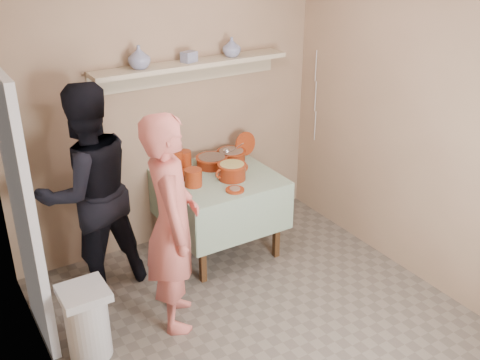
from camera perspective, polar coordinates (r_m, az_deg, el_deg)
ground at (r=4.37m, az=3.59°, el=-15.44°), size 3.50×3.50×0.00m
tile_panel at (r=4.11m, az=-21.10°, el=-3.30°), size 0.06×0.70×2.00m
plate_stack_a at (r=5.09m, az=-6.62°, el=1.96°), size 0.15×0.15×0.19m
plate_stack_b at (r=5.16m, az=-5.69°, el=2.11°), size 0.13×0.13×0.16m
bowl_stack at (r=4.79m, az=-4.76°, el=0.24°), size 0.15×0.15×0.15m
empty_bowl at (r=4.97m, az=-5.71°, el=0.53°), size 0.18×0.18×0.05m
propped_lid at (r=5.38m, az=0.55°, el=3.71°), size 0.24×0.08×0.23m
vase_right at (r=5.11m, az=-0.85°, el=13.36°), size 0.20×0.20×0.17m
vase_left at (r=4.74m, az=-10.22°, el=12.19°), size 0.23×0.23×0.19m
ceramic_box at (r=4.93m, az=-5.20°, el=12.36°), size 0.15×0.13×0.09m
person_cook at (r=4.08m, az=-6.91°, el=-4.43°), size 0.60×0.72×1.68m
person_helper at (r=4.60m, az=-15.18°, el=-1.09°), size 0.94×0.78×1.76m
room_shell at (r=3.55m, az=4.28°, el=4.80°), size 3.04×3.54×2.62m
serving_table at (r=5.05m, az=-2.18°, el=-0.77°), size 0.97×0.97×0.76m
cazuela_meat_a at (r=5.16m, az=-2.89°, el=1.98°), size 0.30×0.30×0.10m
cazuela_meat_b at (r=5.30m, az=-0.89°, el=2.62°), size 0.28×0.28×0.10m
ladle at (r=5.23m, az=-1.29°, el=2.92°), size 0.08×0.26×0.19m
cazuela_rice at (r=4.90m, az=-0.82°, el=1.02°), size 0.33×0.25×0.14m
front_plate at (r=4.71m, az=-0.52°, el=-0.99°), size 0.16×0.16×0.03m
wall_shelf at (r=4.99m, az=-5.02°, el=11.45°), size 1.80×0.25×0.21m
trash_bin at (r=4.17m, az=-15.24°, el=-13.77°), size 0.32×0.32×0.56m
electrical_cord at (r=5.63m, az=7.68°, el=8.41°), size 0.01×0.05×0.90m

